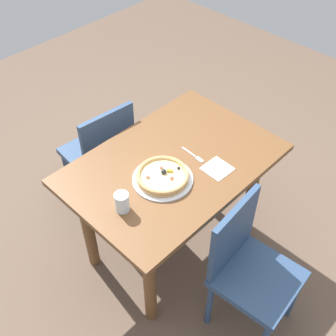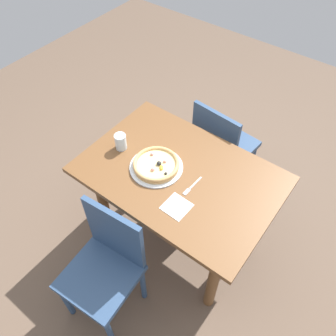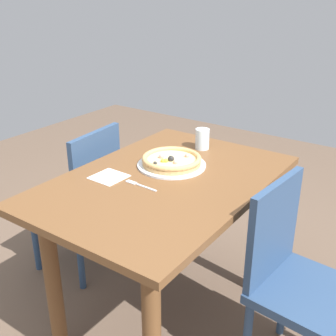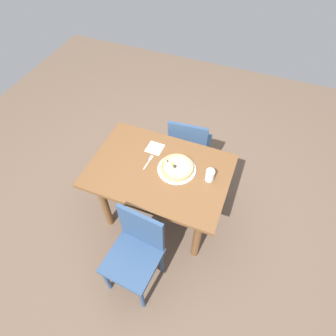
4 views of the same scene
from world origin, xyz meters
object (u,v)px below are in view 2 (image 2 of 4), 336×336
(plate, at_px, (156,167))
(drinking_glass, at_px, (121,142))
(chair_far, at_px, (106,265))
(napkin, at_px, (177,207))
(pizza, at_px, (156,164))
(fork, at_px, (191,187))
(chair_near, at_px, (221,145))
(dining_table, at_px, (179,187))

(plate, bearing_deg, drinking_glass, 0.25)
(chair_far, distance_m, napkin, 0.54)
(pizza, bearing_deg, fork, -179.09)
(plate, height_order, napkin, plate)
(pizza, relative_size, drinking_glass, 2.63)
(chair_far, height_order, fork, chair_far)
(chair_near, height_order, fork, chair_near)
(drinking_glass, bearing_deg, chair_near, -119.02)
(fork, bearing_deg, napkin, 7.25)
(dining_table, relative_size, pizza, 4.20)
(napkin, bearing_deg, fork, -85.71)
(dining_table, relative_size, fork, 7.12)
(chair_near, bearing_deg, dining_table, -80.51)
(pizza, relative_size, fork, 1.69)
(dining_table, xyz_separation_m, chair_near, (0.05, -0.62, -0.16))
(plate, bearing_deg, chair_far, 96.47)
(dining_table, relative_size, plate, 3.64)
(chair_far, bearing_deg, napkin, -121.31)
(fork, bearing_deg, plate, -86.13)
(chair_near, bearing_deg, plate, -92.50)
(fork, distance_m, drinking_glass, 0.54)
(dining_table, xyz_separation_m, napkin, (-0.13, 0.21, 0.14))
(chair_far, relative_size, pizza, 3.09)
(chair_near, distance_m, drinking_glass, 0.84)
(plate, height_order, pizza, pizza)
(chair_near, relative_size, drinking_glass, 8.13)
(fork, bearing_deg, drinking_glass, -86.48)
(plate, xyz_separation_m, napkin, (-0.27, 0.15, -0.00))
(drinking_glass, bearing_deg, pizza, -179.75)
(chair_near, bearing_deg, pizza, -92.46)
(chair_near, relative_size, plate, 2.68)
(chair_near, xyz_separation_m, napkin, (-0.18, 0.82, 0.30))
(napkin, bearing_deg, chair_far, 63.52)
(chair_near, height_order, drinking_glass, drinking_glass)
(dining_table, bearing_deg, napkin, 121.72)
(plate, bearing_deg, chair_near, -97.70)
(dining_table, xyz_separation_m, drinking_glass, (0.42, 0.06, 0.19))
(dining_table, relative_size, chair_near, 1.36)
(pizza, bearing_deg, chair_near, -97.67)
(dining_table, height_order, fork, fork)
(chair_far, distance_m, plate, 0.64)
(chair_near, distance_m, pizza, 0.75)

